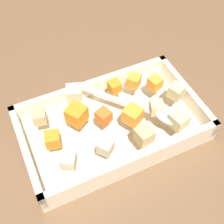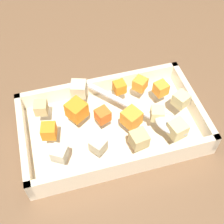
# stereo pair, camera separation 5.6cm
# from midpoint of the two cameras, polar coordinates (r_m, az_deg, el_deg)

# --- Properties ---
(ground_plane) EXTENTS (4.00, 4.00, 0.00)m
(ground_plane) POSITION_cam_midpoint_polar(r_m,az_deg,el_deg) (0.60, -3.59, -5.76)
(ground_plane) COLOR brown
(baking_dish) EXTENTS (0.35, 0.21, 0.05)m
(baking_dish) POSITION_cam_midpoint_polar(r_m,az_deg,el_deg) (0.60, -2.68, -2.93)
(baking_dish) COLOR beige
(baking_dish) RESTS_ON ground_plane
(carrot_chunk_front_center) EXTENTS (0.05, 0.05, 0.03)m
(carrot_chunk_front_center) POSITION_cam_midpoint_polar(r_m,az_deg,el_deg) (0.56, -9.63, -0.67)
(carrot_chunk_front_center) COLOR orange
(carrot_chunk_front_center) RESTS_ON baking_dish
(carrot_chunk_corner_se) EXTENTS (0.03, 0.03, 0.02)m
(carrot_chunk_corner_se) POSITION_cam_midpoint_polar(r_m,az_deg,el_deg) (0.61, 5.58, 5.37)
(carrot_chunk_corner_se) COLOR orange
(carrot_chunk_corner_se) RESTS_ON baking_dish
(carrot_chunk_heap_top) EXTENTS (0.03, 0.03, 0.03)m
(carrot_chunk_heap_top) POSITION_cam_midpoint_polar(r_m,az_deg,el_deg) (0.54, -14.22, -5.28)
(carrot_chunk_heap_top) COLOR orange
(carrot_chunk_heap_top) RESTS_ON baking_dish
(carrot_chunk_far_left) EXTENTS (0.02, 0.02, 0.02)m
(carrot_chunk_far_left) POSITION_cam_midpoint_polar(r_m,az_deg,el_deg) (0.60, -2.22, 4.72)
(carrot_chunk_far_left) COLOR orange
(carrot_chunk_far_left) RESTS_ON baking_dish
(carrot_chunk_rim_edge) EXTENTS (0.04, 0.04, 0.03)m
(carrot_chunk_rim_edge) POSITION_cam_midpoint_polar(r_m,az_deg,el_deg) (0.55, 1.05, -0.78)
(carrot_chunk_rim_edge) COLOR orange
(carrot_chunk_rim_edge) RESTS_ON baking_dish
(carrot_chunk_near_left) EXTENTS (0.03, 0.03, 0.02)m
(carrot_chunk_near_left) POSITION_cam_midpoint_polar(r_m,az_deg,el_deg) (0.55, -4.88, -1.14)
(carrot_chunk_near_left) COLOR orange
(carrot_chunk_near_left) RESTS_ON baking_dish
(carrot_chunk_back_center) EXTENTS (0.03, 0.03, 0.02)m
(carrot_chunk_back_center) POSITION_cam_midpoint_polar(r_m,az_deg,el_deg) (0.61, 1.56, 5.80)
(carrot_chunk_back_center) COLOR orange
(carrot_chunk_back_center) RESTS_ON baking_dish
(potato_chunk_heap_side) EXTENTS (0.03, 0.03, 0.02)m
(potato_chunk_heap_side) POSITION_cam_midpoint_polar(r_m,az_deg,el_deg) (0.51, -11.51, -9.25)
(potato_chunk_heap_side) COLOR beige
(potato_chunk_heap_side) RESTS_ON baking_dish
(potato_chunk_far_right) EXTENTS (0.03, 0.03, 0.02)m
(potato_chunk_far_right) POSITION_cam_midpoint_polar(r_m,az_deg,el_deg) (0.57, 5.70, 0.63)
(potato_chunk_far_right) COLOR #E0CC89
(potato_chunk_far_right) RESTS_ON baking_dish
(potato_chunk_near_right) EXTENTS (0.04, 0.04, 0.03)m
(potato_chunk_near_right) POSITION_cam_midpoint_polar(r_m,az_deg,el_deg) (0.59, -9.91, 3.36)
(potato_chunk_near_right) COLOR beige
(potato_chunk_near_right) RESTS_ON baking_dish
(potato_chunk_center) EXTENTS (0.03, 0.03, 0.02)m
(potato_chunk_center) POSITION_cam_midpoint_polar(r_m,az_deg,el_deg) (0.58, -16.41, -1.13)
(potato_chunk_center) COLOR tan
(potato_chunk_center) RESTS_ON baking_dish
(potato_chunk_corner_nw) EXTENTS (0.03, 0.03, 0.02)m
(potato_chunk_corner_nw) POSITION_cam_midpoint_polar(r_m,az_deg,el_deg) (0.52, -4.39, -6.85)
(potato_chunk_corner_nw) COLOR beige
(potato_chunk_corner_nw) RESTS_ON baking_dish
(potato_chunk_mid_right) EXTENTS (0.04, 0.04, 0.03)m
(potato_chunk_mid_right) POSITION_cam_midpoint_polar(r_m,az_deg,el_deg) (0.60, 9.53, 3.75)
(potato_chunk_mid_right) COLOR #E0CC89
(potato_chunk_mid_right) RESTS_ON baking_dish
(potato_chunk_mid_left) EXTENTS (0.03, 0.03, 0.03)m
(potato_chunk_mid_left) POSITION_cam_midpoint_polar(r_m,az_deg,el_deg) (0.53, 3.13, -4.63)
(potato_chunk_mid_left) COLOR tan
(potato_chunk_mid_left) RESTS_ON baking_dish
(potato_chunk_under_handle) EXTENTS (0.04, 0.04, 0.03)m
(potato_chunk_under_handle) POSITION_cam_midpoint_polar(r_m,az_deg,el_deg) (0.55, 9.81, -1.76)
(potato_chunk_under_handle) COLOR #E0CC89
(potato_chunk_under_handle) RESTS_ON baking_dish
(serving_spoon) EXTENTS (0.16, 0.18, 0.02)m
(serving_spoon) POSITION_cam_midpoint_polar(r_m,az_deg,el_deg) (0.56, 7.32, -0.63)
(serving_spoon) COLOR silver
(serving_spoon) RESTS_ON baking_dish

